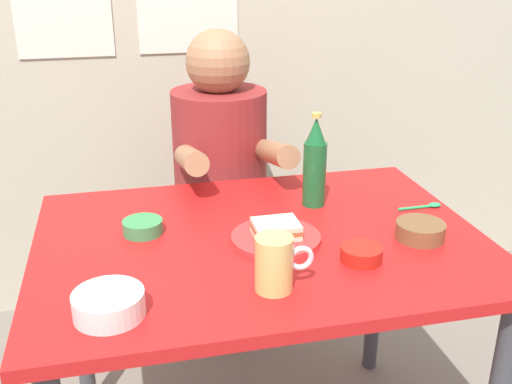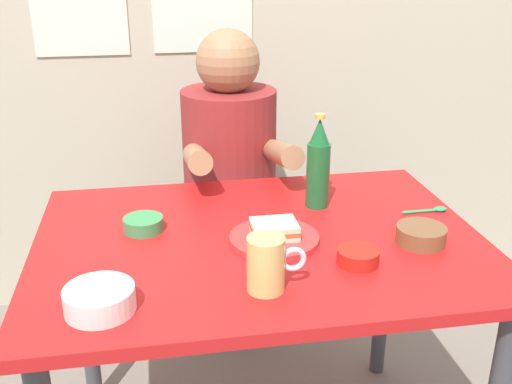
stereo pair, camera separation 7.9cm
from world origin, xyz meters
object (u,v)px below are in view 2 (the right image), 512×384
at_px(plate_orange, 274,239).
at_px(sandwich, 274,229).
at_px(stool, 231,257).
at_px(person_seated, 230,150).
at_px(beer_mug, 267,264).
at_px(beer_bottle, 318,165).
at_px(dining_table, 259,270).
at_px(rice_bowl_white, 99,298).

distance_m(plate_orange, sandwich, 0.02).
bearing_deg(stool, plate_orange, -87.99).
bearing_deg(sandwich, person_seated, 92.05).
distance_m(plate_orange, beer_mug, 0.23).
relative_size(plate_orange, beer_bottle, 0.84).
bearing_deg(beer_mug, plate_orange, 74.59).
bearing_deg(person_seated, stool, 90.00).
relative_size(person_seated, beer_bottle, 2.75).
height_order(person_seated, beer_mug, person_seated).
height_order(dining_table, person_seated, person_seated).
bearing_deg(beer_bottle, beer_mug, -118.18).
height_order(plate_orange, beer_bottle, beer_bottle).
distance_m(person_seated, plate_orange, 0.65).
xyz_separation_m(dining_table, sandwich, (0.03, -0.03, 0.13)).
relative_size(beer_mug, rice_bowl_white, 0.90).
bearing_deg(beer_bottle, rice_bowl_white, -142.30).
xyz_separation_m(stool, person_seated, (0.00, -0.01, 0.42)).
distance_m(sandwich, rice_bowl_white, 0.46).
bearing_deg(dining_table, sandwich, -43.51).
bearing_deg(dining_table, beer_mug, -96.54).
height_order(dining_table, beer_mug, beer_mug).
bearing_deg(beer_mug, person_seated, 87.60).
distance_m(sandwich, beer_bottle, 0.27).
height_order(dining_table, beer_bottle, beer_bottle).
relative_size(person_seated, beer_mug, 5.71).
relative_size(dining_table, rice_bowl_white, 7.86).
relative_size(sandwich, rice_bowl_white, 0.79).
bearing_deg(beer_mug, stool, 87.63).
bearing_deg(beer_mug, rice_bowl_white, -176.31).
bearing_deg(beer_bottle, dining_table, -139.36).
xyz_separation_m(sandwich, beer_mug, (-0.06, -0.22, 0.03)).
xyz_separation_m(person_seated, beer_bottle, (0.18, -0.45, 0.09)).
height_order(plate_orange, beer_mug, beer_mug).
bearing_deg(rice_bowl_white, plate_orange, 30.81).
distance_m(dining_table, rice_bowl_white, 0.47).
bearing_deg(plate_orange, stool, 92.01).
distance_m(person_seated, beer_mug, 0.87).
distance_m(dining_table, beer_mug, 0.29).
bearing_deg(dining_table, plate_orange, -43.51).
bearing_deg(stool, sandwich, -87.99).
bearing_deg(person_seated, dining_table, -90.75).
distance_m(dining_table, sandwich, 0.13).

